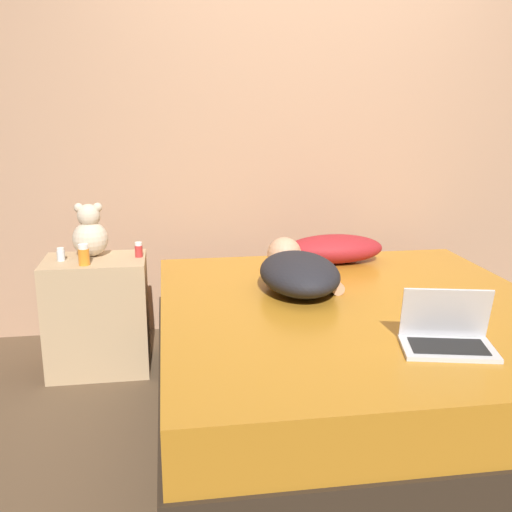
{
  "coord_description": "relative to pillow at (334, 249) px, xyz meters",
  "views": [
    {
      "loc": [
        -0.83,
        -2.41,
        1.39
      ],
      "look_at": [
        -0.42,
        0.24,
        0.7
      ],
      "focal_mm": 42.0,
      "sensor_mm": 36.0,
      "label": 1
    }
  ],
  "objects": [
    {
      "name": "bottle_orange",
      "position": [
        -1.33,
        -0.17,
        0.06
      ],
      "size": [
        0.05,
        0.05,
        0.11
      ],
      "color": "orange",
      "rests_on": "nightstand"
    },
    {
      "name": "laptop",
      "position": [
        0.07,
        -1.23,
        -0.03
      ],
      "size": [
        0.37,
        0.28,
        0.22
      ],
      "rotation": [
        0.0,
        0.0,
        -0.23
      ],
      "color": "silver",
      "rests_on": "bed"
    },
    {
      "name": "bottle_clear",
      "position": [
        -1.46,
        -0.07,
        0.04
      ],
      "size": [
        0.04,
        0.04,
        0.07
      ],
      "color": "silver",
      "rests_on": "nightstand"
    },
    {
      "name": "bottle_red",
      "position": [
        -1.07,
        -0.05,
        0.05
      ],
      "size": [
        0.04,
        0.04,
        0.08
      ],
      "color": "#B72D2D",
      "rests_on": "nightstand"
    },
    {
      "name": "teddy_bear",
      "position": [
        -1.32,
        0.01,
        0.13
      ],
      "size": [
        0.18,
        0.18,
        0.28
      ],
      "color": "beige",
      "rests_on": "nightstand"
    },
    {
      "name": "wall_back",
      "position": [
        -0.09,
        0.51,
        0.7
      ],
      "size": [
        8.0,
        0.06,
        2.6
      ],
      "color": "tan",
      "rests_on": "ground_plane"
    },
    {
      "name": "bed",
      "position": [
        -0.09,
        -0.72,
        -0.34
      ],
      "size": [
        1.76,
        1.9,
        0.52
      ],
      "color": "#2D2319",
      "rests_on": "ground_plane"
    },
    {
      "name": "book",
      "position": [
        0.33,
        -0.78,
        -0.07
      ],
      "size": [
        0.25,
        0.22,
        0.02
      ],
      "rotation": [
        0.0,
        0.0,
        0.47
      ],
      "color": "navy",
      "rests_on": "bed"
    },
    {
      "name": "ground_plane",
      "position": [
        -0.09,
        -0.72,
        -0.6
      ],
      "size": [
        12.0,
        12.0,
        0.0
      ],
      "primitive_type": "plane",
      "color": "brown"
    },
    {
      "name": "nightstand",
      "position": [
        -1.3,
        -0.06,
        -0.3
      ],
      "size": [
        0.52,
        0.37,
        0.61
      ],
      "color": "tan",
      "rests_on": "ground_plane"
    },
    {
      "name": "pillow",
      "position": [
        0.0,
        0.0,
        0.0
      ],
      "size": [
        0.55,
        0.27,
        0.16
      ],
      "color": "maroon",
      "rests_on": "bed"
    },
    {
      "name": "person_lying",
      "position": [
        -0.31,
        -0.44,
        0.01
      ],
      "size": [
        0.38,
        0.73,
        0.18
      ],
      "rotation": [
        0.0,
        0.0,
        0.0
      ],
      "color": "black",
      "rests_on": "bed"
    }
  ]
}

